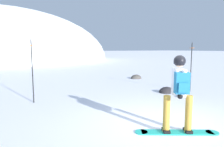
# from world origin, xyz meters

# --- Properties ---
(ground_plane) EXTENTS (300.00, 300.00, 0.00)m
(ground_plane) POSITION_xyz_m (0.00, 0.00, 0.00)
(ground_plane) COLOR white
(ridge_peak_main) EXTENTS (34.64, 31.18, 16.69)m
(ridge_peak_main) POSITION_xyz_m (-3.07, 34.22, 0.00)
(ridge_peak_main) COLOR white
(ridge_peak_main) RESTS_ON ground
(snowboarder_main) EXTENTS (1.63, 1.06, 1.71)m
(snowboarder_main) POSITION_xyz_m (-0.08, -0.38, 0.92)
(snowboarder_main) COLOR #23B7A3
(snowboarder_main) RESTS_ON ground
(piste_marker_near) EXTENTS (0.20, 0.20, 2.14)m
(piste_marker_near) POSITION_xyz_m (3.79, 2.52, 1.21)
(piste_marker_near) COLOR black
(piste_marker_near) RESTS_ON ground
(piste_marker_far) EXTENTS (0.20, 0.20, 2.21)m
(piste_marker_far) POSITION_xyz_m (-2.42, 3.89, 1.25)
(piste_marker_far) COLOR black
(piste_marker_far) RESTS_ON ground
(rock_dark) EXTENTS (0.70, 0.60, 0.49)m
(rock_dark) POSITION_xyz_m (4.02, 6.79, 0.00)
(rock_dark) COLOR #4C4742
(rock_dark) RESTS_ON ground
(rock_mid) EXTENTS (0.69, 0.59, 0.48)m
(rock_mid) POSITION_xyz_m (2.75, 2.84, 0.00)
(rock_mid) COLOR #282628
(rock_mid) RESTS_ON ground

